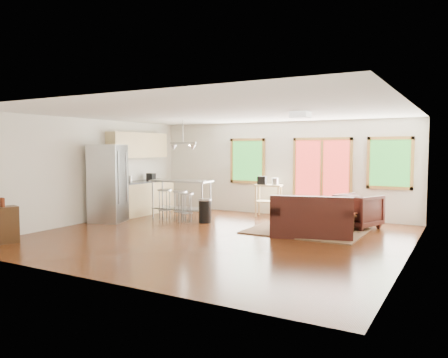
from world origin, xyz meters
The scene contains 27 objects.
floor centered at (0.00, 0.00, -0.01)m, with size 7.50×7.00×0.02m, color #36190A.
ceiling centered at (0.00, 0.00, 2.61)m, with size 7.50×7.00×0.02m, color white.
back_wall centered at (0.00, 3.51, 1.30)m, with size 7.50×0.02×2.60m, color silver.
left_wall centered at (-3.76, 0.00, 1.30)m, with size 0.02×7.00×2.60m, color silver.
right_wall centered at (3.76, 0.00, 1.30)m, with size 0.02×7.00×2.60m, color silver.
front_wall centered at (0.00, -3.51, 1.30)m, with size 7.50×0.02×2.60m, color silver.
window_left centered at (-1.00, 3.46, 1.50)m, with size 1.10×0.05×1.30m.
french_doors centered at (1.20, 3.46, 1.10)m, with size 1.60×0.05×2.10m.
window_right centered at (2.90, 3.46, 1.50)m, with size 1.10×0.05×1.30m.
rug centered at (1.45, 1.45, 0.01)m, with size 2.48×1.91×0.02m, color #4C613D.
loveseat centered at (1.74, 0.99, 0.35)m, with size 1.85×1.35×0.89m.
coffee_table centered at (1.94, 1.89, 0.34)m, with size 1.13×0.89×0.39m.
armchair centered at (2.38, 2.46, 0.44)m, with size 0.86×0.81×0.89m, color black.
ottoman centered at (1.05, 2.18, 0.19)m, with size 0.56×0.56×0.37m, color black.
vase centered at (1.81, 1.80, 0.52)m, with size 0.21×0.22×0.34m.
book centered at (2.25, 1.85, 0.54)m, with size 0.22×0.03×0.29m, color maroon.
cabinets centered at (-3.49, 1.70, 0.93)m, with size 0.64×2.24×2.30m.
refrigerator centered at (-3.34, 0.27, 0.98)m, with size 0.98×0.96×1.96m.
island centered at (-2.02, 1.59, 0.70)m, with size 1.67×0.81×1.02m.
cup centered at (-1.28, 1.51, 1.01)m, with size 0.13×0.10×0.13m, color white.
bar_stool_a centered at (-2.34, 1.27, 0.59)m, with size 0.45×0.45×0.79m.
bar_stool_b centered at (-1.84, 1.26, 0.58)m, with size 0.48×0.48×0.78m.
bar_stool_c centered at (-1.59, 1.20, 0.55)m, with size 0.46×0.46×0.74m.
trash_can centered at (-1.13, 1.33, 0.31)m, with size 0.38×0.38×0.61m.
kitchen_cart centered at (-0.17, 3.04, 0.75)m, with size 0.79×0.59×1.10m.
ceiling_flush centered at (1.60, 0.60, 2.53)m, with size 0.35×0.35×0.12m, color white.
pendant_light centered at (-1.90, 1.50, 1.90)m, with size 0.80×0.18×0.79m.
Camera 1 is at (4.60, -7.87, 1.86)m, focal length 35.00 mm.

